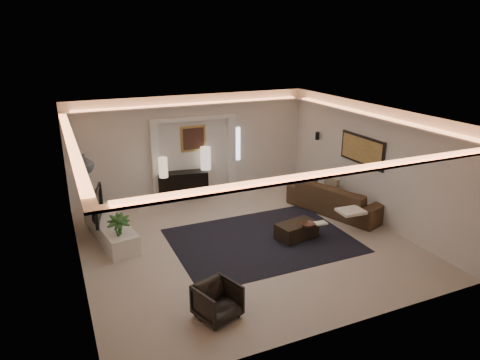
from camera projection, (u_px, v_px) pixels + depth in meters
name	position (u px, v px, depth m)	size (l,w,h in m)	color
floor	(243.00, 240.00, 10.01)	(7.00, 7.00, 0.00)	#B2A592
ceiling	(243.00, 115.00, 9.08)	(7.00, 7.00, 0.00)	white
wall_back	(193.00, 145.00, 12.57)	(7.00, 7.00, 0.00)	silver
wall_front	(338.00, 249.00, 6.51)	(7.00, 7.00, 0.00)	silver
wall_left	(74.00, 205.00, 8.20)	(7.00, 7.00, 0.00)	silver
wall_right	(370.00, 162.00, 10.89)	(7.00, 7.00, 0.00)	silver
cove_soffit	(243.00, 128.00, 9.17)	(7.00, 7.00, 0.04)	silver
daylight_slit	(236.00, 144.00, 13.11)	(0.25, 0.03, 1.00)	white
area_rug	(262.00, 240.00, 9.98)	(4.00, 3.00, 0.01)	black
pilaster_left	(155.00, 162.00, 12.16)	(0.22, 0.20, 2.20)	silver
pilaster_right	(231.00, 153.00, 13.04)	(0.22, 0.20, 2.20)	silver
alcove_header	(193.00, 118.00, 12.23)	(2.52, 0.20, 0.12)	silver
painting_frame	(193.00, 139.00, 12.48)	(0.74, 0.04, 0.74)	tan
painting_canvas	(194.00, 139.00, 12.46)	(0.62, 0.02, 0.62)	#4C2D1E
art_panel_frame	(362.00, 150.00, 11.05)	(0.04, 1.64, 0.74)	black
art_panel_gold	(361.00, 150.00, 11.04)	(0.02, 1.50, 0.62)	tan
wall_sconce	(317.00, 136.00, 12.67)	(0.12, 0.12, 0.22)	black
wall_niche	(71.00, 173.00, 9.37)	(0.10, 0.55, 0.04)	silver
console	(183.00, 184.00, 12.53)	(1.41, 0.44, 0.71)	black
lamp_left	(163.00, 165.00, 11.89)	(0.25, 0.25, 0.56)	beige
lamp_right	(206.00, 158.00, 12.58)	(0.30, 0.30, 0.67)	beige
media_ledge	(110.00, 229.00, 10.04)	(0.61, 2.45, 0.46)	silver
tv	(93.00, 206.00, 9.87)	(0.16, 1.23, 0.71)	black
figurine	(89.00, 197.00, 10.85)	(0.12, 0.12, 0.32)	black
ginger_jar	(84.00, 163.00, 9.30)	(0.40, 0.40, 0.41)	slate
plant	(119.00, 235.00, 9.25)	(0.50, 0.50, 0.90)	#2A5722
sofa	(337.00, 198.00, 11.49)	(1.03, 2.63, 0.77)	#32230E
throw_blanket	(351.00, 211.00, 10.22)	(0.60, 0.49, 0.06)	white
throw_pillow	(332.00, 186.00, 11.94)	(0.13, 0.44, 0.44)	#998564
coffee_table	(297.00, 230.00, 10.05)	(0.95, 0.52, 0.35)	black
bowl	(308.00, 224.00, 9.80)	(0.32, 0.32, 0.08)	#492E24
magazine	(321.00, 222.00, 9.93)	(0.28, 0.20, 0.03)	silver
armchair	(217.00, 301.00, 7.19)	(0.65, 0.67, 0.61)	black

